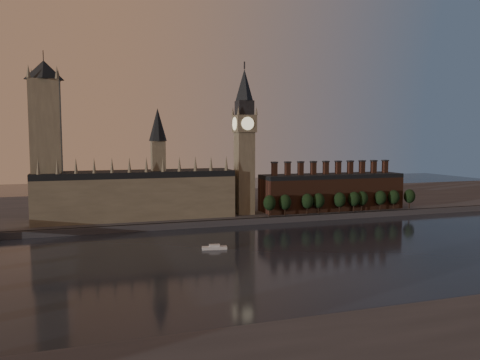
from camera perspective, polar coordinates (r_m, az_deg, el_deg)
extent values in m
plane|color=black|center=(231.92, 6.99, -9.32)|extent=(900.00, 900.00, 0.00)
cube|color=#49484E|center=(313.44, -0.04, -5.15)|extent=(900.00, 4.00, 4.00)
cube|color=#49484E|center=(398.91, -4.06, -2.97)|extent=(900.00, 180.00, 4.00)
cube|color=gray|center=(322.14, -12.51, -2.11)|extent=(130.00, 30.00, 28.00)
cube|color=black|center=(320.58, -12.57, 0.73)|extent=(130.00, 30.00, 4.00)
cube|color=gray|center=(321.81, -9.94, 2.57)|extent=(9.00, 9.00, 24.00)
cone|color=black|center=(321.69, -10.00, 6.67)|extent=(12.00, 12.00, 22.00)
cone|color=gray|center=(305.96, -23.40, 1.55)|extent=(2.60, 2.60, 10.00)
cone|color=gray|center=(305.17, -21.39, 1.61)|extent=(2.60, 2.60, 10.00)
cone|color=gray|center=(304.74, -19.38, 1.67)|extent=(2.60, 2.60, 10.00)
cone|color=gray|center=(304.70, -17.36, 1.72)|extent=(2.60, 2.60, 10.00)
cone|color=gray|center=(305.03, -15.34, 1.77)|extent=(2.60, 2.60, 10.00)
cone|color=gray|center=(305.75, -13.34, 1.82)|extent=(2.60, 2.60, 10.00)
cone|color=gray|center=(306.83, -11.34, 1.87)|extent=(2.60, 2.60, 10.00)
cone|color=gray|center=(308.28, -9.36, 1.92)|extent=(2.60, 2.60, 10.00)
cone|color=gray|center=(310.10, -7.40, 1.96)|extent=(2.60, 2.60, 10.00)
cone|color=gray|center=(312.28, -5.46, 2.00)|extent=(2.60, 2.60, 10.00)
cone|color=gray|center=(314.80, -3.56, 2.04)|extent=(2.60, 2.60, 10.00)
cone|color=gray|center=(317.67, -1.68, 2.07)|extent=(2.60, 2.60, 10.00)
cube|color=gray|center=(319.25, -22.50, 3.14)|extent=(18.00, 18.00, 90.00)
cone|color=black|center=(322.00, -22.81, 12.25)|extent=(24.00, 24.00, 12.00)
cylinder|color=#232326|center=(322.86, -22.85, 13.30)|extent=(0.50, 0.50, 12.00)
cone|color=gray|center=(314.55, -24.41, 12.01)|extent=(3.00, 3.00, 8.00)
cone|color=gray|center=(313.32, -21.43, 12.14)|extent=(3.00, 3.00, 8.00)
cone|color=gray|center=(330.34, -24.10, 11.66)|extent=(3.00, 3.00, 8.00)
cone|color=gray|center=(329.17, -21.27, 11.78)|extent=(3.00, 3.00, 8.00)
cube|color=gray|center=(331.56, 0.53, 0.81)|extent=(12.00, 12.00, 58.00)
cube|color=gray|center=(330.85, 0.54, 6.87)|extent=(14.00, 14.00, 12.00)
cube|color=#232326|center=(331.39, 0.54, 8.77)|extent=(11.00, 11.00, 10.00)
cone|color=black|center=(332.83, 0.54, 11.52)|extent=(13.00, 13.00, 22.00)
cylinder|color=#232326|center=(334.63, 0.54, 13.81)|extent=(1.00, 1.00, 5.00)
cylinder|color=beige|center=(324.04, 0.95, 6.91)|extent=(9.00, 0.50, 9.00)
cylinder|color=beige|center=(337.67, 0.14, 6.83)|extent=(9.00, 0.50, 9.00)
cylinder|color=beige|center=(328.61, -0.66, 6.88)|extent=(0.50, 9.00, 9.00)
cylinder|color=beige|center=(333.22, 1.72, 6.85)|extent=(0.50, 9.00, 9.00)
cone|color=gray|center=(323.07, -0.19, 8.51)|extent=(2.00, 2.00, 6.00)
cone|color=gray|center=(327.30, 2.00, 8.46)|extent=(2.00, 2.00, 6.00)
cone|color=gray|center=(335.43, -0.89, 8.38)|extent=(2.00, 2.00, 6.00)
cone|color=gray|center=(339.51, 1.23, 8.34)|extent=(2.00, 2.00, 6.00)
cube|color=#522F1F|center=(361.63, 11.10, -1.64)|extent=(110.00, 25.00, 24.00)
cube|color=black|center=(360.34, 11.14, 0.49)|extent=(110.00, 25.00, 3.00)
cube|color=#522F1F|center=(339.44, 4.21, 1.32)|extent=(3.50, 3.50, 9.00)
cube|color=#232326|center=(339.16, 4.22, 2.16)|extent=(4.20, 4.20, 1.00)
cube|color=#522F1F|center=(343.54, 5.82, 1.35)|extent=(3.50, 3.50, 9.00)
cube|color=#232326|center=(343.26, 5.83, 2.18)|extent=(4.20, 4.20, 1.00)
cube|color=#522F1F|center=(347.91, 7.40, 1.38)|extent=(3.50, 3.50, 9.00)
cube|color=#232326|center=(347.64, 7.41, 2.20)|extent=(4.20, 4.20, 1.00)
cube|color=#522F1F|center=(352.54, 8.93, 1.41)|extent=(3.50, 3.50, 9.00)
cube|color=#232326|center=(352.26, 8.94, 2.22)|extent=(4.20, 4.20, 1.00)
cube|color=#522F1F|center=(357.41, 10.42, 1.43)|extent=(3.50, 3.50, 9.00)
cube|color=#232326|center=(357.14, 10.43, 2.23)|extent=(4.20, 4.20, 1.00)
cube|color=#522F1F|center=(362.51, 11.87, 1.46)|extent=(3.50, 3.50, 9.00)
cube|color=#232326|center=(362.25, 11.89, 2.25)|extent=(4.20, 4.20, 1.00)
cube|color=#522F1F|center=(367.84, 13.28, 1.48)|extent=(3.50, 3.50, 9.00)
cube|color=#232326|center=(367.58, 13.30, 2.26)|extent=(4.20, 4.20, 1.00)
cube|color=#522F1F|center=(373.39, 14.65, 1.50)|extent=(3.50, 3.50, 9.00)
cube|color=#232326|center=(373.13, 14.67, 2.27)|extent=(4.20, 4.20, 1.00)
cube|color=#522F1F|center=(379.14, 15.98, 1.52)|extent=(3.50, 3.50, 9.00)
cube|color=#232326|center=(378.89, 16.00, 2.28)|extent=(4.20, 4.20, 1.00)
cube|color=#522F1F|center=(385.09, 17.26, 1.54)|extent=(3.50, 3.50, 9.00)
cube|color=#232326|center=(384.84, 17.28, 2.28)|extent=(4.20, 4.20, 1.00)
cylinder|color=black|center=(323.65, 3.61, -3.94)|extent=(0.80, 0.80, 6.00)
ellipsoid|color=black|center=(322.70, 3.62, -2.80)|extent=(8.60, 8.60, 10.75)
cylinder|color=black|center=(328.49, 5.51, -3.82)|extent=(0.80, 0.80, 6.00)
ellipsoid|color=black|center=(327.56, 5.52, -2.69)|extent=(8.60, 8.60, 10.75)
cylinder|color=black|center=(335.82, 8.20, -3.65)|extent=(0.80, 0.80, 6.00)
ellipsoid|color=black|center=(334.91, 8.21, -2.55)|extent=(8.60, 8.60, 10.75)
cylinder|color=black|center=(339.81, 9.54, -3.57)|extent=(0.80, 0.80, 6.00)
ellipsoid|color=black|center=(338.91, 9.55, -2.48)|extent=(8.60, 8.60, 10.75)
cylinder|color=black|center=(347.51, 12.04, -3.42)|extent=(0.80, 0.80, 6.00)
ellipsoid|color=black|center=(346.63, 12.05, -2.36)|extent=(8.60, 8.60, 10.75)
cylinder|color=black|center=(354.06, 13.70, -3.30)|extent=(0.80, 0.80, 6.00)
ellipsoid|color=black|center=(353.19, 13.72, -2.25)|extent=(8.60, 8.60, 10.75)
cylinder|color=black|center=(358.85, 14.63, -3.21)|extent=(0.80, 0.80, 6.00)
ellipsoid|color=black|center=(358.00, 14.66, -2.18)|extent=(8.60, 8.60, 10.75)
cylinder|color=black|center=(367.26, 16.72, -3.07)|extent=(0.80, 0.80, 6.00)
ellipsoid|color=black|center=(366.43, 16.75, -2.07)|extent=(8.60, 8.60, 10.75)
cylinder|color=black|center=(374.00, 18.20, -2.97)|extent=(0.80, 0.80, 6.00)
ellipsoid|color=black|center=(373.18, 18.22, -1.98)|extent=(8.60, 8.60, 10.75)
cylinder|color=black|center=(383.54, 19.93, -2.83)|extent=(0.80, 0.80, 6.00)
ellipsoid|color=black|center=(382.74, 19.96, -1.86)|extent=(8.60, 8.60, 10.75)
cube|color=silver|center=(246.29, -3.13, -8.27)|extent=(13.34, 5.78, 1.48)
cube|color=silver|center=(245.99, -3.13, -7.97)|extent=(5.91, 3.65, 1.11)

